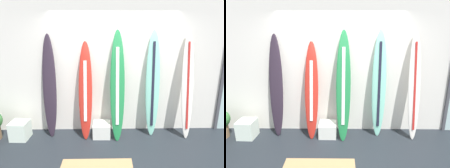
# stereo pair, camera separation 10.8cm
# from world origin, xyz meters

# --- Properties ---
(ground) EXTENTS (8.00, 8.00, 0.04)m
(ground) POSITION_xyz_m (0.00, 0.00, -0.02)
(ground) COLOR black
(wall_back) EXTENTS (7.20, 0.20, 2.80)m
(wall_back) POSITION_xyz_m (0.00, 1.30, 1.40)
(wall_back) COLOR silver
(wall_back) RESTS_ON ground
(surfboard_charcoal) EXTENTS (0.27, 0.32, 2.09)m
(surfboard_charcoal) POSITION_xyz_m (-1.30, 1.01, 1.04)
(surfboard_charcoal) COLOR #2B212D
(surfboard_charcoal) RESTS_ON ground
(surfboard_crimson) EXTENTS (0.28, 0.45, 1.95)m
(surfboard_crimson) POSITION_xyz_m (-0.58, 0.94, 0.96)
(surfboard_crimson) COLOR #B5271C
(surfboard_crimson) RESTS_ON ground
(surfboard_emerald) EXTENTS (0.30, 0.51, 2.16)m
(surfboard_emerald) POSITION_xyz_m (0.05, 0.91, 1.07)
(surfboard_emerald) COLOR #20773E
(surfboard_emerald) RESTS_ON ground
(surfboard_seafoam) EXTENTS (0.29, 0.32, 2.16)m
(surfboard_seafoam) POSITION_xyz_m (0.77, 1.02, 1.07)
(surfboard_seafoam) COLOR #7FD0B6
(surfboard_seafoam) RESTS_ON ground
(surfboard_ivory) EXTENTS (0.24, 0.43, 2.14)m
(surfboard_ivory) POSITION_xyz_m (1.46, 0.95, 1.06)
(surfboard_ivory) COLOR silver
(surfboard_ivory) RESTS_ON ground
(display_block_left) EXTENTS (0.36, 0.36, 0.29)m
(display_block_left) POSITION_xyz_m (-0.26, 0.91, 0.14)
(display_block_left) COLOR white
(display_block_left) RESTS_ON ground
(display_block_center) EXTENTS (0.35, 0.35, 0.37)m
(display_block_center) POSITION_xyz_m (-1.92, 0.84, 0.19)
(display_block_center) COLOR silver
(display_block_center) RESTS_ON ground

